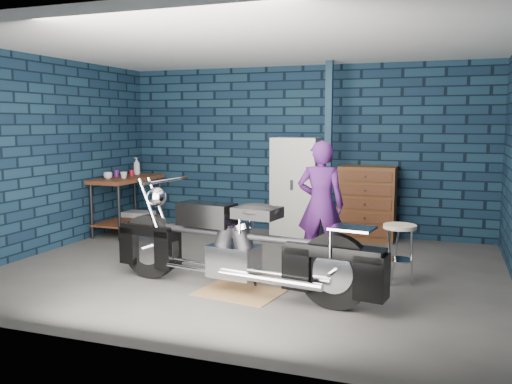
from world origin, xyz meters
TOP-DOWN VIEW (x-y plane):
  - ground at (0.00, 0.00)m, footprint 6.00×6.00m
  - room_walls at (0.00, 0.55)m, footprint 6.02×5.01m
  - support_post at (0.55, 1.95)m, footprint 0.10×0.10m
  - workbench at (-2.68, 1.50)m, footprint 0.60×1.40m
  - drip_mat at (0.22, -0.87)m, footprint 0.95×0.77m
  - motorcycle at (0.22, -0.87)m, footprint 2.74×1.11m
  - person at (0.79, 0.42)m, footprint 0.62×0.44m
  - storage_bin at (-2.66, 1.79)m, footprint 0.48×0.34m
  - locker at (-0.02, 2.23)m, footprint 0.73×0.52m
  - tool_chest at (1.10, 2.23)m, footprint 0.85×0.47m
  - shop_stool at (1.78, 0.05)m, footprint 0.42×0.42m
  - cup_a at (-2.80, 1.16)m, footprint 0.16×0.16m
  - cup_b at (-2.61, 1.31)m, footprint 0.15×0.15m
  - mug_purple at (-2.86, 1.47)m, footprint 0.11×0.11m
  - mug_red at (-2.69, 1.66)m, footprint 0.10×0.10m
  - bottle at (-2.75, 1.92)m, footprint 0.14×0.14m

SIDE VIEW (x-z plane):
  - ground at x=0.00m, z-range 0.00..0.00m
  - drip_mat at x=0.22m, z-range 0.00..0.01m
  - storage_bin at x=-2.66m, z-range 0.00..0.30m
  - shop_stool at x=1.78m, z-range 0.00..0.67m
  - workbench at x=-2.68m, z-range 0.00..0.91m
  - tool_chest at x=1.10m, z-range 0.00..1.13m
  - motorcycle at x=0.22m, z-range 0.00..1.17m
  - locker at x=-0.02m, z-range 0.00..1.56m
  - person at x=0.79m, z-range 0.00..1.58m
  - cup_b at x=-2.61m, z-range 0.91..1.01m
  - mug_red at x=-2.69m, z-range 0.91..1.01m
  - cup_a at x=-2.80m, z-range 0.91..1.02m
  - mug_purple at x=-2.86m, z-range 0.91..1.02m
  - bottle at x=-2.75m, z-range 0.91..1.20m
  - support_post at x=0.55m, z-range 0.00..2.70m
  - room_walls at x=0.00m, z-range 0.55..3.26m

